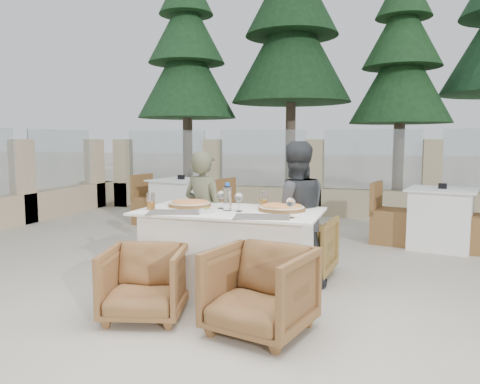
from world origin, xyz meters
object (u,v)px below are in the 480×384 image
(beer_glass_left, at_px, (151,201))
(diner_left, at_px, (204,214))
(water_bottle, at_px, (227,197))
(wine_glass_corner, at_px, (291,207))
(armchair_near_left, at_px, (145,283))
(bg_table_b, at_px, (441,219))
(pizza_right, at_px, (282,207))
(wine_glass_near, at_px, (239,201))
(dining_table, at_px, (230,253))
(armchair_far_left, at_px, (217,246))
(armchair_near_right, at_px, (260,291))
(pizza_left, at_px, (190,204))
(beer_glass_right, at_px, (264,199))
(bg_table_a, at_px, (181,203))
(olive_dish, at_px, (207,210))
(armchair_far_right, at_px, (300,246))
(diner_right, at_px, (295,214))
(wine_glass_centre, at_px, (221,199))

(beer_glass_left, relative_size, diner_left, 0.12)
(water_bottle, relative_size, wine_glass_corner, 1.34)
(armchair_near_left, bearing_deg, bg_table_b, 38.91)
(pizza_right, xyz_separation_m, wine_glass_corner, (0.15, -0.37, 0.07))
(wine_glass_near, relative_size, wine_glass_corner, 1.00)
(dining_table, height_order, wine_glass_near, wine_glass_near)
(wine_glass_corner, xyz_separation_m, armchair_far_left, (-0.94, 0.85, -0.57))
(armchair_far_left, bearing_deg, armchair_near_right, 134.02)
(pizza_left, xyz_separation_m, armchair_near_right, (0.91, -0.85, -0.48))
(diner_left, bearing_deg, armchair_near_left, 105.50)
(beer_glass_right, xyz_separation_m, armchair_near_right, (0.24, -1.01, -0.53))
(armchair_far_left, bearing_deg, beer_glass_left, 78.74)
(water_bottle, height_order, armchair_near_right, water_bottle)
(dining_table, relative_size, water_bottle, 6.47)
(beer_glass_right, distance_m, diner_left, 0.72)
(bg_table_a, bearing_deg, olive_dish, -48.43)
(armchair_far_right, height_order, diner_right, diner_right)
(pizza_left, xyz_separation_m, armchair_far_right, (0.93, 0.66, -0.49))
(wine_glass_centre, xyz_separation_m, armchair_near_left, (-0.36, -0.79, -0.58))
(bg_table_a, bearing_deg, bg_table_b, 8.73)
(olive_dish, bearing_deg, diner_right, 44.15)
(wine_glass_centre, distance_m, diner_left, 0.56)
(diner_right, bearing_deg, diner_left, -23.98)
(beer_glass_right, relative_size, armchair_far_right, 0.21)
(diner_right, distance_m, bg_table_a, 3.32)
(water_bottle, bearing_deg, diner_right, 42.34)
(water_bottle, relative_size, armchair_far_left, 0.39)
(dining_table, height_order, olive_dish, olive_dish)
(armchair_far_left, bearing_deg, bg_table_b, -128.04)
(pizza_left, relative_size, armchair_far_left, 0.62)
(armchair_far_left, xyz_separation_m, armchair_far_right, (0.84, 0.18, 0.02))
(wine_glass_corner, distance_m, bg_table_b, 3.16)
(armchair_far_right, bearing_deg, diner_left, 24.75)
(wine_glass_corner, distance_m, diner_left, 1.27)
(bg_table_b, bearing_deg, beer_glass_left, -122.58)
(armchair_near_right, bearing_deg, pizza_right, 106.35)
(beer_glass_left, bearing_deg, wine_glass_near, 9.48)
(armchair_far_left, xyz_separation_m, diner_left, (-0.09, -0.14, 0.35))
(pizza_left, height_order, beer_glass_left, beer_glass_left)
(wine_glass_near, relative_size, beer_glass_right, 1.27)
(armchair_near_right, height_order, diner_right, diner_right)
(dining_table, distance_m, wine_glass_centre, 0.49)
(wine_glass_near, xyz_separation_m, beer_glass_right, (0.14, 0.32, -0.02))
(armchair_near_left, height_order, diner_left, diner_left)
(wine_glass_near, xyz_separation_m, beer_glass_left, (-0.78, -0.13, -0.02))
(wine_glass_corner, xyz_separation_m, beer_glass_left, (-1.28, 0.07, -0.02))
(dining_table, xyz_separation_m, pizza_right, (0.44, 0.12, 0.41))
(diner_left, bearing_deg, diner_right, -164.59)
(pizza_right, height_order, bg_table_b, pizza_right)
(wine_glass_corner, height_order, diner_right, diner_right)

